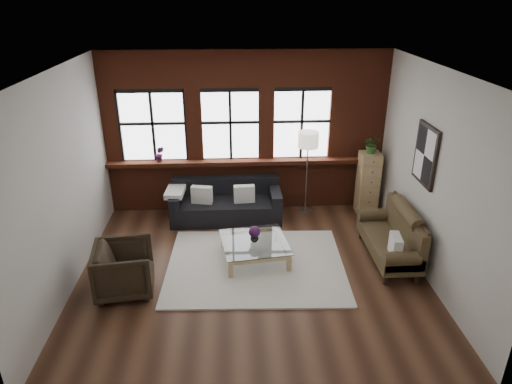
{
  "coord_description": "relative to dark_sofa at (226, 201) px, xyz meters",
  "views": [
    {
      "loc": [
        -0.27,
        -6.22,
        4.21
      ],
      "look_at": [
        0.1,
        0.6,
        1.15
      ],
      "focal_mm": 32.0,
      "sensor_mm": 36.0,
      "label": 1
    }
  ],
  "objects": [
    {
      "name": "brick_backwall",
      "position": [
        0.42,
        0.54,
        1.21
      ],
      "size": [
        5.5,
        0.12,
        3.2
      ],
      "primitive_type": null,
      "color": "maroon",
      "rests_on": "floor"
    },
    {
      "name": "pillow_b",
      "position": [
        0.36,
        -0.1,
        0.19
      ],
      "size": [
        0.41,
        0.16,
        0.34
      ],
      "primitive_type": "cube",
      "rotation": [
        0.0,
        0.0,
        0.06
      ],
      "color": "silver",
      "rests_on": "dark_sofa"
    },
    {
      "name": "floor_lamp",
      "position": [
        1.62,
        0.26,
        0.53
      ],
      "size": [
        0.4,
        0.4,
        1.84
      ],
      "primitive_type": null,
      "color": "#A5A5A8",
      "rests_on": "floor"
    },
    {
      "name": "ceiling",
      "position": [
        0.42,
        -1.9,
        2.81
      ],
      "size": [
        5.5,
        5.5,
        0.0
      ],
      "primitive_type": "plane",
      "rotation": [
        3.14,
        0.0,
        0.0
      ],
      "color": "white",
      "rests_on": "ground"
    },
    {
      "name": "shag_rug",
      "position": [
        0.49,
        -1.74,
        -0.37
      ],
      "size": [
        2.98,
        2.39,
        0.03
      ],
      "primitive_type": "cube",
      "rotation": [
        0.0,
        0.0,
        -0.04
      ],
      "color": "beige",
      "rests_on": "floor"
    },
    {
      "name": "wall_poster",
      "position": [
        3.14,
        -1.6,
        1.46
      ],
      "size": [
        0.05,
        0.74,
        0.94
      ],
      "primitive_type": null,
      "color": "black",
      "rests_on": "wall_right"
    },
    {
      "name": "wall_front",
      "position": [
        0.42,
        -4.4,
        1.21
      ],
      "size": [
        5.5,
        0.0,
        5.5
      ],
      "primitive_type": "plane",
      "rotation": [
        -1.57,
        0.0,
        0.0
      ],
      "color": "beige",
      "rests_on": "ground"
    },
    {
      "name": "wall_left",
      "position": [
        -2.33,
        -1.9,
        1.21
      ],
      "size": [
        0.0,
        5.0,
        5.0
      ],
      "primitive_type": "plane",
      "rotation": [
        1.57,
        0.0,
        1.57
      ],
      "color": "beige",
      "rests_on": "ground"
    },
    {
      "name": "window_mid",
      "position": [
        0.12,
        0.55,
        1.36
      ],
      "size": [
        1.38,
        0.1,
        1.5
      ],
      "primitive_type": null,
      "color": "black",
      "rests_on": "brick_backwall"
    },
    {
      "name": "dark_sofa",
      "position": [
        0.0,
        0.0,
        0.0
      ],
      "size": [
        2.14,
        0.87,
        0.78
      ],
      "primitive_type": null,
      "color": "black",
      "rests_on": "floor"
    },
    {
      "name": "sill_plant",
      "position": [
        -1.28,
        0.42,
        0.85
      ],
      "size": [
        0.19,
        0.15,
        0.32
      ],
      "primitive_type": "imported",
      "rotation": [
        0.0,
        0.0,
        -0.07
      ],
      "color": "#451949",
      "rests_on": "sill_ledge"
    },
    {
      "name": "wall_right",
      "position": [
        3.17,
        -1.9,
        1.21
      ],
      "size": [
        0.0,
        5.0,
        5.0
      ],
      "primitive_type": "plane",
      "rotation": [
        1.57,
        0.0,
        -1.57
      ],
      "color": "beige",
      "rests_on": "ground"
    },
    {
      "name": "floor",
      "position": [
        0.42,
        -1.9,
        -0.39
      ],
      "size": [
        5.5,
        5.5,
        0.0
      ],
      "primitive_type": "plane",
      "color": "#3A2115",
      "rests_on": "ground"
    },
    {
      "name": "armchair",
      "position": [
        -1.5,
        -2.3,
        -0.0
      ],
      "size": [
        0.95,
        0.93,
        0.77
      ],
      "primitive_type": "imported",
      "rotation": [
        0.0,
        0.0,
        1.7
      ],
      "color": "black",
      "rests_on": "floor"
    },
    {
      "name": "coffee_table",
      "position": [
        0.48,
        -1.53,
        -0.22
      ],
      "size": [
        1.21,
        1.21,
        0.36
      ],
      "primitive_type": null,
      "rotation": [
        0.0,
        0.0,
        0.14
      ],
      "color": "tan",
      "rests_on": "shag_rug"
    },
    {
      "name": "window_right",
      "position": [
        1.52,
        0.55,
        1.36
      ],
      "size": [
        1.38,
        0.1,
        1.5
      ],
      "primitive_type": null,
      "color": "black",
      "rests_on": "brick_backwall"
    },
    {
      "name": "drawer_chest",
      "position": [
        2.85,
        0.16,
        0.25
      ],
      "size": [
        0.39,
        0.39,
        1.27
      ],
      "primitive_type": "cube",
      "color": "tan",
      "rests_on": "floor"
    },
    {
      "name": "sill_ledge",
      "position": [
        0.42,
        0.45,
        0.65
      ],
      "size": [
        5.5,
        0.3,
        0.08
      ],
      "primitive_type": "cube",
      "color": "maroon",
      "rests_on": "brick_backwall"
    },
    {
      "name": "vase",
      "position": [
        0.48,
        -1.53,
        0.03
      ],
      "size": [
        0.15,
        0.15,
        0.15
      ],
      "primitive_type": "imported",
      "rotation": [
        0.0,
        0.0,
        0.05
      ],
      "color": "#B2B2B2",
      "rests_on": "coffee_table"
    },
    {
      "name": "vintage_settee",
      "position": [
        2.72,
        -1.63,
        0.06
      ],
      "size": [
        0.74,
        1.67,
        0.89
      ],
      "primitive_type": null,
      "color": "#43351E",
      "rests_on": "floor"
    },
    {
      "name": "pillow_a",
      "position": [
        -0.46,
        -0.1,
        0.19
      ],
      "size": [
        0.42,
        0.22,
        0.34
      ],
      "primitive_type": "cube",
      "rotation": [
        0.0,
        0.0,
        -0.2
      ],
      "color": "silver",
      "rests_on": "dark_sofa"
    },
    {
      "name": "pillow_settee",
      "position": [
        2.64,
        -2.14,
        0.17
      ],
      "size": [
        0.19,
        0.39,
        0.34
      ],
      "primitive_type": "cube",
      "rotation": [
        0.0,
        0.0,
        -0.13
      ],
      "color": "silver",
      "rests_on": "vintage_settee"
    },
    {
      "name": "window_left",
      "position": [
        -1.38,
        0.55,
        1.36
      ],
      "size": [
        1.38,
        0.1,
        1.5
      ],
      "primitive_type": null,
      "color": "black",
      "rests_on": "brick_backwall"
    },
    {
      "name": "flowers",
      "position": [
        0.48,
        -1.53,
        0.15
      ],
      "size": [
        0.19,
        0.19,
        0.19
      ],
      "primitive_type": "sphere",
      "color": "#451949",
      "rests_on": "vase"
    },
    {
      "name": "wall_back",
      "position": [
        0.42,
        0.6,
        1.21
      ],
      "size": [
        5.5,
        0.0,
        5.5
      ],
      "primitive_type": "plane",
      "rotation": [
        1.57,
        0.0,
        0.0
      ],
      "color": "beige",
      "rests_on": "ground"
    },
    {
      "name": "potted_plant_top",
      "position": [
        2.85,
        0.16,
        1.07
      ],
      "size": [
        0.35,
        0.31,
        0.36
      ],
      "primitive_type": "imported",
      "rotation": [
        0.0,
        0.0,
        0.09
      ],
      "color": "#2D5923",
      "rests_on": "drawer_chest"
    }
  ]
}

